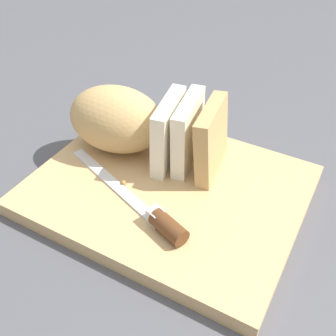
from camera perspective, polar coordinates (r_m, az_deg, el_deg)
name	(u,v)px	position (r m, az deg, el deg)	size (l,w,h in m)	color
ground_plane	(168,196)	(0.61, 0.00, -3.96)	(3.00, 3.00, 0.00)	#4C4C51
cutting_board	(168,190)	(0.60, 0.00, -3.11)	(0.38, 0.30, 0.02)	tan
bread_loaf	(137,124)	(0.62, -4.46, 6.32)	(0.26, 0.14, 0.11)	tan
bread_knife	(154,216)	(0.53, -1.97, -6.83)	(0.24, 0.11, 0.02)	silver
crumb_near_knife	(172,163)	(0.62, 0.62, 0.72)	(0.01, 0.01, 0.01)	#A8753D
crumb_near_loaf	(123,183)	(0.59, -6.39, -2.13)	(0.01, 0.01, 0.01)	#A8753D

